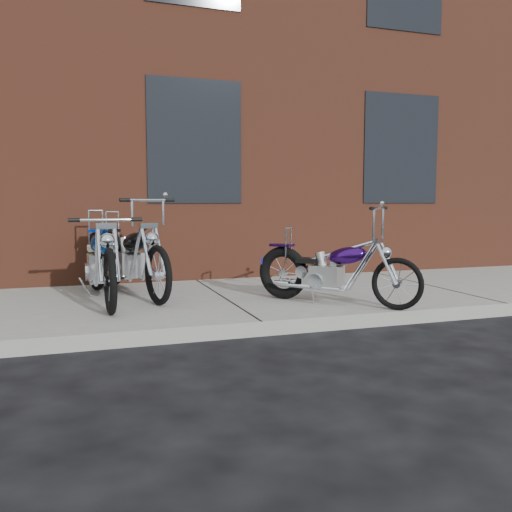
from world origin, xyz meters
name	(u,v)px	position (x,y,z in m)	size (l,w,h in m)	color
ground	(262,337)	(0.00, 0.00, 0.00)	(120.00, 120.00, 0.00)	black
sidewalk	(222,302)	(0.00, 1.50, 0.07)	(22.00, 3.00, 0.15)	gray
building_brick	(148,85)	(0.00, 8.00, 4.00)	(22.00, 10.00, 8.00)	brown
chopper_purple	(333,273)	(1.08, 0.63, 0.51)	(1.38, 1.55, 1.12)	black
chopper_blue	(102,264)	(-1.42, 1.72, 0.59)	(0.59, 2.43, 1.06)	black
chopper_third	(131,260)	(-1.05, 2.05, 0.58)	(0.79, 2.33, 1.21)	black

